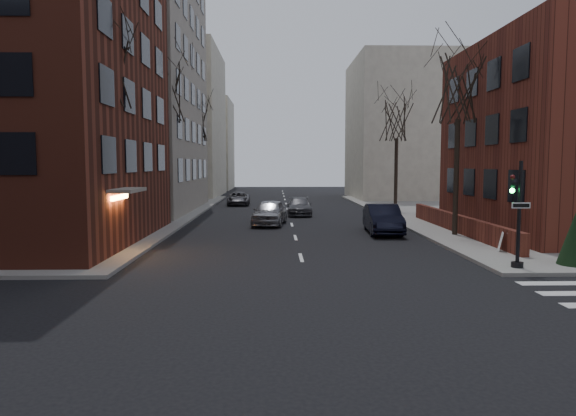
# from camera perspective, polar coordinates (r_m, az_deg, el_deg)

# --- Properties ---
(ground) EXTENTS (160.00, 160.00, 0.00)m
(ground) POSITION_cam_1_polar(r_m,az_deg,el_deg) (10.68, 4.90, -17.32)
(ground) COLOR black
(ground) RESTS_ON ground
(building_left_tan) EXTENTS (18.00, 18.00, 28.00)m
(building_left_tan) POSITION_cam_1_polar(r_m,az_deg,el_deg) (47.66, -21.85, 16.66)
(building_left_tan) COLOR gray
(building_left_tan) RESTS_ON ground
(low_wall_right) EXTENTS (0.35, 16.00, 1.00)m
(low_wall_right) POSITION_cam_1_polar(r_m,az_deg,el_deg) (30.83, 18.31, -1.62)
(low_wall_right) COLOR maroon
(low_wall_right) RESTS_ON sidewalk_far_right
(building_distant_la) EXTENTS (14.00, 16.00, 18.00)m
(building_distant_la) POSITION_cam_1_polar(r_m,az_deg,el_deg) (66.47, -13.69, 9.09)
(building_distant_la) COLOR beige
(building_distant_la) RESTS_ON ground
(building_distant_ra) EXTENTS (14.00, 14.00, 16.00)m
(building_distant_ra) POSITION_cam_1_polar(r_m,az_deg,el_deg) (62.08, 13.74, 8.46)
(building_distant_ra) COLOR beige
(building_distant_ra) RESTS_ON ground
(building_distant_lb) EXTENTS (10.00, 12.00, 14.00)m
(building_distant_lb) POSITION_cam_1_polar(r_m,az_deg,el_deg) (82.73, -9.79, 6.93)
(building_distant_lb) COLOR beige
(building_distant_lb) RESTS_ON ground
(traffic_signal) EXTENTS (0.76, 0.44, 4.00)m
(traffic_signal) POSITION_cam_1_polar(r_m,az_deg,el_deg) (20.99, 24.12, -1.33)
(traffic_signal) COLOR black
(traffic_signal) RESTS_ON sidewalk_far_right
(tree_left_a) EXTENTS (4.18, 4.18, 10.26)m
(tree_left_a) POSITION_cam_1_polar(r_m,az_deg,el_deg) (25.41, -19.69, 14.70)
(tree_left_a) COLOR #2D231C
(tree_left_a) RESTS_ON sidewalk_far_left
(tree_left_b) EXTENTS (4.40, 4.40, 10.80)m
(tree_left_b) POSITION_cam_1_polar(r_m,az_deg,el_deg) (36.96, -13.77, 12.38)
(tree_left_b) COLOR #2D231C
(tree_left_b) RESTS_ON sidewalk_far_left
(tree_left_c) EXTENTS (3.96, 3.96, 9.72)m
(tree_left_c) POSITION_cam_1_polar(r_m,az_deg,el_deg) (50.56, -10.33, 9.39)
(tree_left_c) COLOR #2D231C
(tree_left_c) RESTS_ON sidewalk_far_left
(tree_right_a) EXTENTS (3.96, 3.96, 9.72)m
(tree_right_a) POSITION_cam_1_polar(r_m,az_deg,el_deg) (29.80, 18.44, 12.38)
(tree_right_a) COLOR #2D231C
(tree_right_a) RESTS_ON sidewalk_far_right
(tree_right_b) EXTENTS (3.74, 3.74, 9.18)m
(tree_right_b) POSITION_cam_1_polar(r_m,az_deg,el_deg) (43.13, 12.01, 9.55)
(tree_right_b) COLOR #2D231C
(tree_right_b) RESTS_ON sidewalk_far_right
(streetlamp_near) EXTENTS (0.36, 0.36, 6.28)m
(streetlamp_near) POSITION_cam_1_polar(r_m,az_deg,el_deg) (32.60, -14.06, 5.14)
(streetlamp_near) COLOR black
(streetlamp_near) RESTS_ON sidewalk_far_left
(streetlamp_far) EXTENTS (0.36, 0.36, 6.28)m
(streetlamp_far) POSITION_cam_1_polar(r_m,az_deg,el_deg) (52.30, -9.28, 5.10)
(streetlamp_far) COLOR black
(streetlamp_far) RESTS_ON sidewalk_far_left
(parked_sedan) EXTENTS (2.06, 5.21, 1.69)m
(parked_sedan) POSITION_cam_1_polar(r_m,az_deg,el_deg) (30.24, 10.49, -1.21)
(parked_sedan) COLOR black
(parked_sedan) RESTS_ON ground
(car_lane_silver) EXTENTS (2.57, 5.09, 1.66)m
(car_lane_silver) POSITION_cam_1_polar(r_m,az_deg,el_deg) (33.97, -2.06, -0.48)
(car_lane_silver) COLOR gray
(car_lane_silver) RESTS_ON ground
(car_lane_gray) EXTENTS (1.96, 4.69, 1.35)m
(car_lane_gray) POSITION_cam_1_polar(r_m,az_deg,el_deg) (40.44, 1.26, 0.17)
(car_lane_gray) COLOR #404045
(car_lane_gray) RESTS_ON ground
(car_lane_far) EXTENTS (2.21, 4.61, 1.27)m
(car_lane_far) POSITION_cam_1_polar(r_m,az_deg,el_deg) (50.34, -5.52, 1.04)
(car_lane_far) COLOR #46454B
(car_lane_far) RESTS_ON ground
(sandwich_board) EXTENTS (0.53, 0.63, 0.87)m
(sandwich_board) POSITION_cam_1_polar(r_m,az_deg,el_deg) (24.87, 22.91, -3.44)
(sandwich_board) COLOR white
(sandwich_board) RESTS_ON sidewalk_far_right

